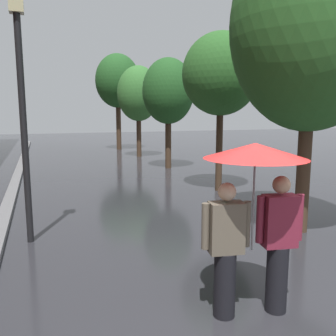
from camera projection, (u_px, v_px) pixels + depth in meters
name	position (u px, v px, depth m)	size (l,w,h in m)	color
ground_plane	(277.00, 336.00, 3.90)	(80.00, 80.00, 0.00)	#2D2D33
kerb_strip	(15.00, 182.00, 12.11)	(0.30, 36.00, 0.12)	slate
street_tree_0	(312.00, 26.00, 6.72)	(3.10, 3.10, 6.05)	#473323
street_tree_1	(221.00, 75.00, 10.61)	(2.32, 2.32, 4.79)	#473323
street_tree_2	(168.00, 92.00, 15.09)	(2.20, 2.20, 4.70)	#473323
street_tree_3	(138.00, 94.00, 19.11)	(2.28, 2.28, 4.89)	#473323
street_tree_4	(118.00, 81.00, 22.69)	(2.83, 2.83, 6.10)	#473323
couple_under_umbrella	(254.00, 199.00, 4.14)	(1.24, 1.20, 2.08)	black
street_lamp_post	(22.00, 103.00, 6.34)	(0.24, 0.24, 4.43)	black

